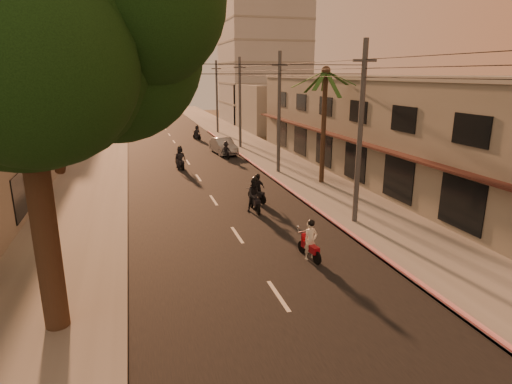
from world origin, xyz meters
TOP-DOWN VIEW (x-y plane):
  - ground at (0.00, 0.00)m, footprint 160.00×160.00m
  - road at (0.00, 20.00)m, footprint 10.00×140.00m
  - sidewalk_right at (7.50, 20.00)m, footprint 5.00×140.00m
  - sidewalk_left at (-7.50, 20.00)m, footprint 5.00×140.00m
  - curb_stripe at (5.10, 15.00)m, footprint 0.20×60.00m
  - shophouse_row at (13.95, 18.00)m, footprint 8.80×34.20m
  - distant_tower at (16.00, 56.00)m, footprint 12.10×12.10m
  - broadleaf_tree at (-6.61, 2.14)m, footprint 9.60×8.70m
  - palm_tree at (8.00, 16.00)m, footprint 5.00×5.00m
  - utility_poles at (6.20, 20.00)m, footprint 1.20×48.26m
  - filler_right at (14.00, 45.00)m, footprint 8.00×14.00m
  - filler_left_near at (-14.00, 34.00)m, footprint 8.00×14.00m
  - filler_left_far at (-14.00, 52.00)m, footprint 8.00×14.00m
  - scooter_red at (2.26, 4.55)m, footprint 0.75×1.76m
  - scooter_mid_a at (1.82, 11.27)m, footprint 0.92×2.02m
  - scooter_mid_b at (2.48, 13.01)m, footprint 1.20×1.71m
  - scooter_far_a at (-0.91, 23.45)m, footprint 1.08×1.93m
  - scooter_far_b at (3.56, 26.81)m, footprint 1.10×1.61m
  - parked_car at (3.80, 29.14)m, footprint 2.54×4.92m
  - scooter_far_c at (2.78, 38.99)m, footprint 1.13×1.63m

SIDE VIEW (x-z plane):
  - ground at x=0.00m, z-range 0.00..0.00m
  - road at x=0.00m, z-range 0.00..0.02m
  - sidewalk_right at x=7.50m, z-range 0.00..0.12m
  - sidewalk_left at x=-7.50m, z-range 0.00..0.12m
  - curb_stripe at x=5.10m, z-range 0.00..0.20m
  - scooter_far_b at x=3.56m, z-range -0.07..1.52m
  - parked_car at x=3.80m, z-range 0.00..1.51m
  - scooter_red at x=2.26m, z-range -0.10..1.63m
  - scooter_far_c at x=2.78m, z-range -0.07..1.61m
  - scooter_mid_b at x=2.48m, z-range -0.08..1.66m
  - scooter_far_a at x=-0.91m, z-range -0.09..1.82m
  - scooter_mid_a at x=1.82m, z-range -0.10..1.89m
  - filler_left_near at x=-14.00m, z-range 0.00..4.40m
  - filler_right at x=14.00m, z-range 0.00..6.00m
  - filler_left_far at x=-14.00m, z-range 0.00..7.00m
  - shophouse_row at x=13.95m, z-range 0.00..7.30m
  - utility_poles at x=6.20m, z-range 2.04..11.04m
  - palm_tree at x=8.00m, z-range 3.05..11.25m
  - broadleaf_tree at x=-6.61m, z-range 2.43..14.53m
  - distant_tower at x=16.00m, z-range 0.00..28.00m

